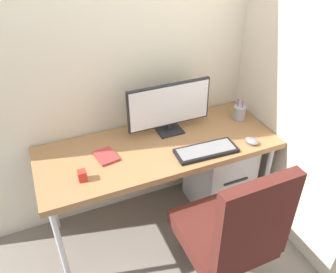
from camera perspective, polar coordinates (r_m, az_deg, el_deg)
name	(u,v)px	position (r m, az deg, el deg)	size (l,w,h in m)	color
ground_plane	(160,220)	(2.78, -1.34, -13.88)	(8.00, 8.00, 0.00)	slate
wall_back	(137,32)	(2.29, -5.28, 17.04)	(3.05, 0.04, 2.80)	beige
wall_side_right	(300,41)	(2.25, 21.19, 14.67)	(0.04, 2.07, 2.80)	beige
desk	(159,151)	(2.32, -1.56, -2.50)	(1.61, 0.64, 0.74)	#996B42
office_chair	(232,233)	(2.03, 10.61, -15.57)	(0.61, 0.63, 1.05)	black
filing_cabinet	(218,174)	(2.75, 8.37, -6.31)	(0.39, 0.47, 0.60)	silver
monitor	(169,107)	(2.33, 0.23, 5.04)	(0.60, 0.14, 0.36)	black
keyboard	(206,151)	(2.23, 6.39, -2.37)	(0.41, 0.18, 0.03)	black
mouse	(252,141)	(2.36, 13.86, -0.76)	(0.07, 0.10, 0.04)	slate
pen_holder	(239,112)	(2.61, 11.87, 3.97)	(0.09, 0.09, 0.17)	#9EA0A5
notebook	(106,156)	(2.21, -10.34, -3.27)	(0.12, 0.16, 0.02)	#B23333
desk_clamp_accessory	(82,176)	(2.05, -14.17, -6.37)	(0.05, 0.05, 0.07)	red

